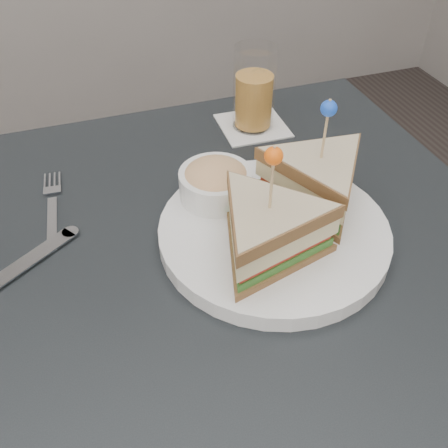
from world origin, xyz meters
TOP-DOWN VIEW (x-y plane):
  - table at (0.00, 0.00)m, footprint 0.80×0.80m
  - plate_meal at (0.09, 0.02)m, footprint 0.37×0.36m
  - cutlery_fork at (-0.19, 0.18)m, footprint 0.03×0.17m
  - drink_set at (0.16, 0.29)m, footprint 0.11×0.11m

SIDE VIEW (x-z plane):
  - table at x=0.00m, z-range 0.30..1.05m
  - cutlery_fork at x=-0.19m, z-range 0.75..0.75m
  - plate_meal at x=0.09m, z-range 0.71..0.89m
  - drink_set at x=0.16m, z-range 0.74..0.88m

